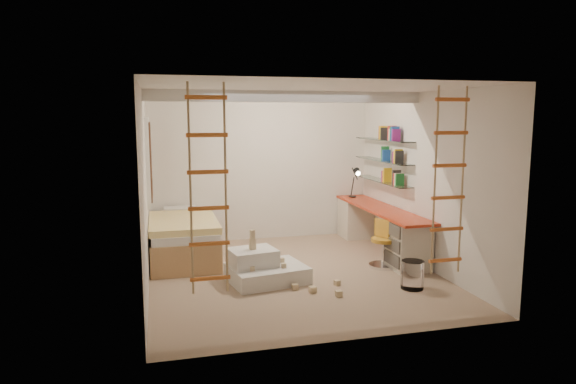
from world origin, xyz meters
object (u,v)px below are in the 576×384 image
object	(u,v)px
desk	(379,228)
play_platform	(263,269)
swivel_chair	(383,250)
bed	(183,238)

from	to	relation	value
desk	play_platform	xyz separation A→B (m)	(-2.20, -1.06, -0.23)
desk	play_platform	world-z (taller)	desk
swivel_chair	play_platform	size ratio (longest dim) A/B	0.64
bed	swivel_chair	world-z (taller)	swivel_chair
swivel_chair	desk	bearing A→B (deg)	69.43
swivel_chair	play_platform	xyz separation A→B (m)	(-1.88, -0.22, -0.09)
desk	swivel_chair	distance (m)	0.91
desk	bed	world-z (taller)	desk
desk	swivel_chair	size ratio (longest dim) A/B	3.90
bed	play_platform	size ratio (longest dim) A/B	1.78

